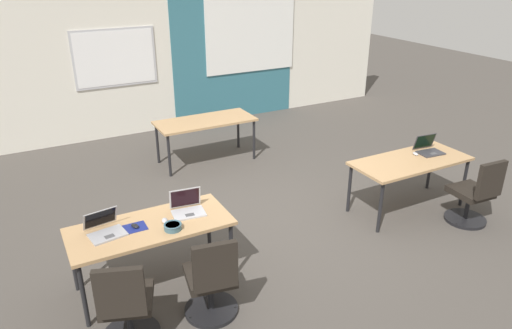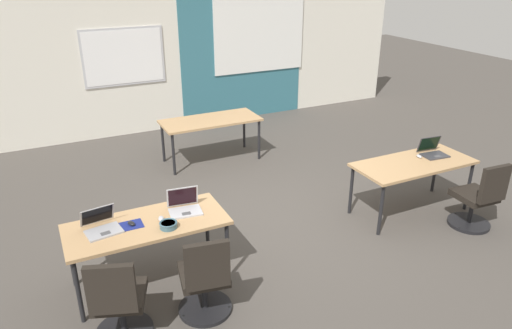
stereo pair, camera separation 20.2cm
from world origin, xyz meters
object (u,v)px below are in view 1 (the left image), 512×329
desk_far_center (205,123)px  chair_near_left_end (127,309)px  mouse_near_left_inner (165,220)px  snack_bowl (173,226)px  mouse_near_right_end (415,154)px  laptop_near_right_end (428,149)px  mouse_near_left_end (135,226)px  desk_near_right (410,164)px  chair_near_right_end (474,197)px  desk_near_left (151,230)px  chair_near_left_inner (212,284)px  laptop_near_left_inner (187,208)px  laptop_near_left_end (105,229)px

desk_far_center → chair_near_left_end: bearing=-122.1°
mouse_near_left_inner → snack_bowl: (0.03, -0.18, 0.02)m
mouse_near_right_end → laptop_near_right_end: bearing=-1.6°
mouse_near_left_inner → snack_bowl: snack_bowl is taller
snack_bowl → mouse_near_left_end: bearing=147.0°
laptop_near_right_end → mouse_near_left_end: (-4.04, -0.06, -0.03)m
desk_near_right → laptop_near_right_end: (0.39, 0.09, 0.11)m
desk_far_center → chair_near_left_end: size_ratio=1.74×
mouse_near_right_end → chair_near_right_end: 0.91m
desk_far_center → mouse_near_left_inner: 3.23m
desk_near_left → chair_near_left_end: chair_near_left_end is taller
chair_near_left_inner → mouse_near_right_end: (3.33, 0.81, 0.36)m
desk_far_center → mouse_near_left_end: mouse_near_left_end is taller
mouse_near_right_end → desk_far_center: bearing=125.3°
laptop_near_right_end → desk_far_center: bearing=133.9°
desk_far_center → snack_bowl: (-1.58, -2.98, 0.10)m
chair_near_left_end → snack_bowl: size_ratio=5.18×
laptop_near_left_inner → snack_bowl: size_ratio=2.03×
chair_near_left_inner → chair_near_left_end: bearing=7.6°
chair_near_left_inner → laptop_near_right_end: size_ratio=2.58×
laptop_near_left_end → snack_bowl: 0.64m
chair_near_right_end → chair_near_left_end: (-4.40, -0.00, 0.00)m
desk_near_left → laptop_near_left_inner: size_ratio=4.44×
laptop_near_left_end → snack_bowl: bearing=-30.7°
mouse_near_left_inner → laptop_near_right_end: laptop_near_right_end is taller
chair_near_right_end → laptop_near_left_end: bearing=-5.7°
snack_bowl → laptop_near_left_end: bearing=158.0°
mouse_near_left_inner → laptop_near_left_end: 0.57m
laptop_near_left_inner → laptop_near_right_end: size_ratio=1.01×
mouse_near_left_end → laptop_near_left_end: bearing=173.1°
laptop_near_left_inner → chair_near_left_end: bearing=-131.5°
laptop_near_left_end → snack_bowl: size_ratio=2.11×
chair_near_left_inner → mouse_near_left_end: (-0.48, 0.75, 0.36)m
desk_near_left → desk_near_right: bearing=0.0°
desk_far_center → mouse_near_left_end: 3.36m
laptop_near_left_end → mouse_near_left_end: bearing=-15.6°
mouse_near_left_inner → chair_near_left_end: size_ratio=0.12×
desk_near_right → snack_bowl: snack_bowl is taller
desk_near_right → chair_near_left_inner: (-3.16, -0.72, -0.28)m
mouse_near_right_end → laptop_near_left_end: laptop_near_left_end is taller
desk_near_left → mouse_near_left_inner: size_ratio=14.48×
chair_near_right_end → snack_bowl: bearing=-3.6°
laptop_near_left_inner → chair_near_right_end: laptop_near_left_inner is taller
desk_near_left → mouse_near_left_end: 0.17m
desk_near_left → chair_near_left_end: 0.87m
chair_near_left_inner → snack_bowl: 0.68m
chair_near_left_inner → laptop_near_left_end: size_ratio=2.46×
desk_far_center → mouse_near_left_end: (-1.89, -2.78, 0.08)m
mouse_near_left_end → chair_near_left_end: (-0.30, -0.72, -0.36)m
snack_bowl → chair_near_left_end: bearing=-140.5°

